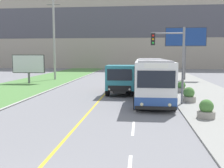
% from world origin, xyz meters
% --- Properties ---
extents(apartment_block_background, '(80.00, 8.04, 20.98)m').
position_xyz_m(apartment_block_background, '(0.00, 62.70, 10.49)').
color(apartment_block_background, '#A89E8E').
rests_on(apartment_block_background, ground_plane).
extents(city_bus, '(2.61, 11.78, 3.07)m').
position_xyz_m(city_bus, '(3.96, 16.57, 1.56)').
color(city_bus, white).
rests_on(city_bus, ground_plane).
extents(dump_truck, '(2.44, 6.19, 2.55)m').
position_xyz_m(dump_truck, '(1.43, 18.21, 1.28)').
color(dump_truck, black).
rests_on(dump_truck, ground_plane).
extents(utility_pole_far, '(1.80, 0.28, 11.41)m').
position_xyz_m(utility_pole_far, '(-8.56, 30.50, 5.76)').
color(utility_pole_far, '#9E9E99').
rests_on(utility_pole_far, ground_plane).
extents(traffic_light_mast, '(2.28, 0.32, 5.28)m').
position_xyz_m(traffic_light_mast, '(5.26, 13.89, 3.39)').
color(traffic_light_mast, slate).
rests_on(traffic_light_mast, ground_plane).
extents(billboard_large, '(5.37, 0.24, 7.00)m').
position_xyz_m(billboard_large, '(9.02, 31.61, 5.47)').
color(billboard_large, '#59595B').
rests_on(billboard_large, ground_plane).
extents(billboard_small, '(3.93, 0.24, 3.42)m').
position_xyz_m(billboard_small, '(-10.06, 25.42, 2.27)').
color(billboard_small, '#59595B').
rests_on(billboard_small, ground_plane).
extents(planter_round_near, '(0.94, 0.94, 1.01)m').
position_xyz_m(planter_round_near, '(6.58, 9.84, 0.52)').
color(planter_round_near, gray).
rests_on(planter_round_near, sidewalk_right).
extents(planter_round_second, '(0.99, 0.99, 1.07)m').
position_xyz_m(planter_round_second, '(6.52, 14.61, 0.54)').
color(planter_round_second, gray).
rests_on(planter_round_second, sidewalk_right).
extents(planter_round_third, '(0.90, 0.90, 1.00)m').
position_xyz_m(planter_round_third, '(6.73, 19.38, 0.52)').
color(planter_round_third, gray).
rests_on(planter_round_third, sidewalk_right).
extents(planter_round_far, '(1.00, 1.00, 1.04)m').
position_xyz_m(planter_round_far, '(6.63, 24.14, 0.53)').
color(planter_round_far, gray).
rests_on(planter_round_far, sidewalk_right).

